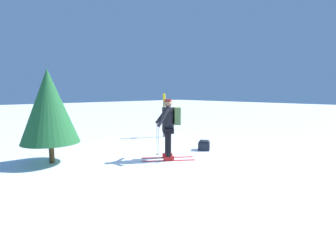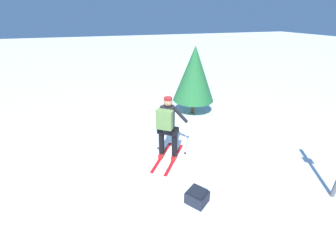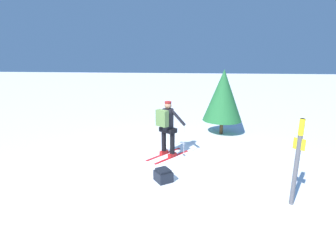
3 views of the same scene
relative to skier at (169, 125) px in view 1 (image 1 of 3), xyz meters
name	(u,v)px [view 1 (image 1 of 3)]	position (x,y,z in m)	size (l,w,h in m)	color
ground_plane	(174,156)	(-0.15, 0.35, -1.03)	(80.00, 80.00, 0.00)	white
skier	(169,125)	(0.00, 0.00, 0.00)	(1.29, 1.52, 1.76)	red
dropped_backpack	(204,146)	(-0.09, 1.71, -0.88)	(0.55, 0.55, 0.32)	black
trail_marker	(164,112)	(-2.99, 2.48, 0.09)	(0.19, 0.18, 1.90)	#4C4C51
pine_tree	(49,106)	(-1.92, -2.69, 0.55)	(1.56, 1.56, 2.60)	#4C331E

